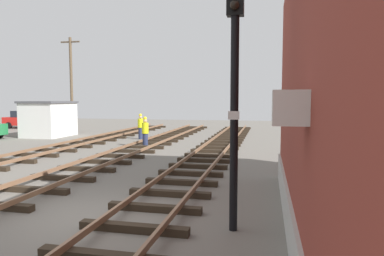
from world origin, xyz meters
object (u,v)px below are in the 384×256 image
(signal_mast, at_px, (235,67))
(parked_car_red, at_px, (26,119))
(utility_pole_far, at_px, (71,83))
(track_worker_distant, at_px, (145,132))
(track_worker_foreground, at_px, (141,126))
(control_hut, at_px, (49,119))

(signal_mast, bearing_deg, parked_car_red, 135.05)
(utility_pole_far, height_order, track_worker_distant, utility_pole_far)
(signal_mast, distance_m, track_worker_distant, 14.09)
(parked_car_red, bearing_deg, signal_mast, -44.95)
(track_worker_foreground, height_order, track_worker_distant, same)
(track_worker_distant, bearing_deg, utility_pole_far, 139.99)
(utility_pole_far, xyz_separation_m, track_worker_foreground, (8.05, -4.22, -3.43))
(parked_car_red, distance_m, track_worker_foreground, 16.08)
(signal_mast, bearing_deg, utility_pole_far, 128.58)
(parked_car_red, distance_m, utility_pole_far, 7.83)
(track_worker_foreground, bearing_deg, signal_mast, -62.97)
(track_worker_distant, bearing_deg, control_hut, 155.44)
(control_hut, height_order, track_worker_foreground, control_hut)
(parked_car_red, xyz_separation_m, track_worker_foreground, (14.65, -6.63, 0.03))
(utility_pole_far, bearing_deg, parked_car_red, 159.94)
(control_hut, distance_m, track_worker_foreground, 7.70)
(signal_mast, relative_size, control_hut, 1.52)
(signal_mast, height_order, utility_pole_far, utility_pole_far)
(control_hut, distance_m, parked_car_red, 9.45)
(signal_mast, relative_size, utility_pole_far, 0.69)
(track_worker_foreground, bearing_deg, control_hut, 178.05)
(control_hut, bearing_deg, parked_car_red, 137.60)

